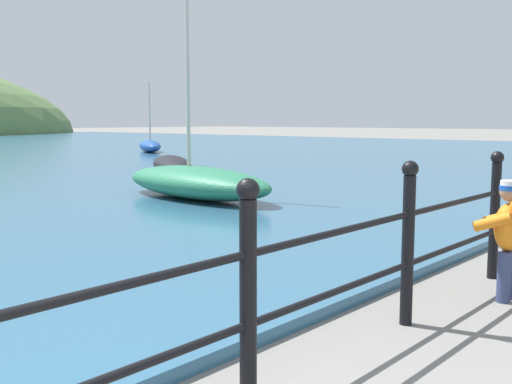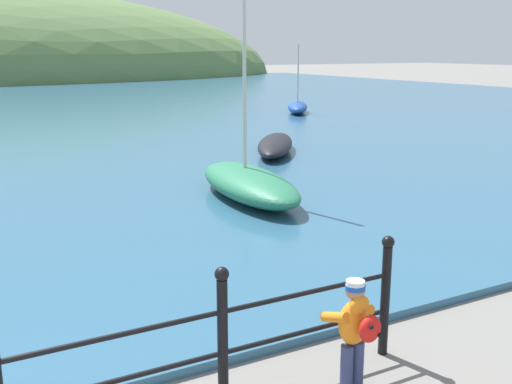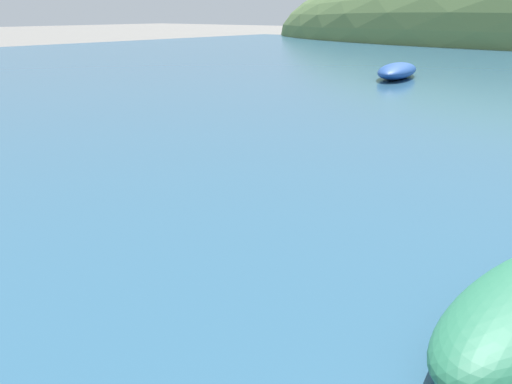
{
  "view_description": "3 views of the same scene",
  "coord_description": "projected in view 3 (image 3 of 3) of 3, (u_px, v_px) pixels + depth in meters",
  "views": [
    {
      "loc": [
        -1.15,
        -0.49,
        1.49
      ],
      "look_at": [
        3.77,
        3.85,
        0.7
      ],
      "focal_mm": 42.0,
      "sensor_mm": 36.0,
      "label": 1
    },
    {
      "loc": [
        0.85,
        -2.61,
        2.91
      ],
      "look_at": [
        4.89,
        4.83,
        0.89
      ],
      "focal_mm": 42.0,
      "sensor_mm": 36.0,
      "label": 2
    },
    {
      "loc": [
        7.11,
        1.86,
        2.96
      ],
      "look_at": [
        2.69,
        7.37,
        0.8
      ],
      "focal_mm": 42.0,
      "sensor_mm": 36.0,
      "label": 3
    }
  ],
  "objects": [
    {
      "name": "boat_mid_harbor",
      "position": [
        397.0,
        71.0,
        26.09
      ],
      "size": [
        2.66,
        4.83,
        0.64
      ],
      "color": "#1E4793",
      "rests_on": "water"
    }
  ]
}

